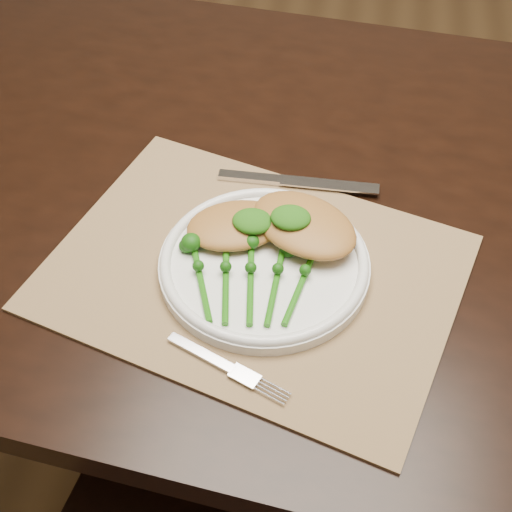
% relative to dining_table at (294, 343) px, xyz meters
% --- Properties ---
extents(floor, '(4.00, 4.00, 0.00)m').
position_rel_dining_table_xyz_m(floor, '(0.07, 0.14, -0.38)').
color(floor, brown).
rests_on(floor, ground).
extents(dining_table, '(1.68, 1.05, 0.75)m').
position_rel_dining_table_xyz_m(dining_table, '(0.00, 0.00, 0.00)').
color(dining_table, black).
rests_on(dining_table, ground).
extents(placemat, '(0.56, 0.47, 0.00)m').
position_rel_dining_table_xyz_m(placemat, '(-0.04, -0.17, 0.38)').
color(placemat, olive).
rests_on(placemat, dining_table).
extents(dinner_plate, '(0.26, 0.26, 0.02)m').
position_rel_dining_table_xyz_m(dinner_plate, '(-0.03, -0.16, 0.39)').
color(dinner_plate, white).
rests_on(dinner_plate, placemat).
extents(knife, '(0.22, 0.02, 0.01)m').
position_rel_dining_table_xyz_m(knife, '(-0.03, -0.00, 0.38)').
color(knife, silver).
rests_on(knife, placemat).
extents(fork, '(0.15, 0.07, 0.00)m').
position_rel_dining_table_xyz_m(fork, '(-0.04, -0.32, 0.38)').
color(fork, silver).
rests_on(fork, placemat).
extents(chicken_fillet_left, '(0.15, 0.13, 0.02)m').
position_rel_dining_table_xyz_m(chicken_fillet_left, '(-0.07, -0.12, 0.40)').
color(chicken_fillet_left, '#AC7232').
rests_on(chicken_fillet_left, dinner_plate).
extents(chicken_fillet_right, '(0.17, 0.16, 0.03)m').
position_rel_dining_table_xyz_m(chicken_fillet_right, '(0.01, -0.11, 0.41)').
color(chicken_fillet_right, '#AC7232').
rests_on(chicken_fillet_right, dinner_plate).
extents(pesto_dollop_left, '(0.05, 0.04, 0.02)m').
position_rel_dining_table_xyz_m(pesto_dollop_left, '(-0.05, -0.13, 0.42)').
color(pesto_dollop_left, '#15480A').
rests_on(pesto_dollop_left, chicken_fillet_left).
extents(pesto_dollop_right, '(0.05, 0.04, 0.02)m').
position_rel_dining_table_xyz_m(pesto_dollop_right, '(-0.01, -0.12, 0.43)').
color(pesto_dollop_right, '#15480A').
rests_on(pesto_dollop_right, chicken_fillet_right).
extents(broccolini_bundle, '(0.15, 0.17, 0.04)m').
position_rel_dining_table_xyz_m(broccolini_bundle, '(-0.04, -0.21, 0.40)').
color(broccolini_bundle, '#1B600C').
rests_on(broccolini_bundle, dinner_plate).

